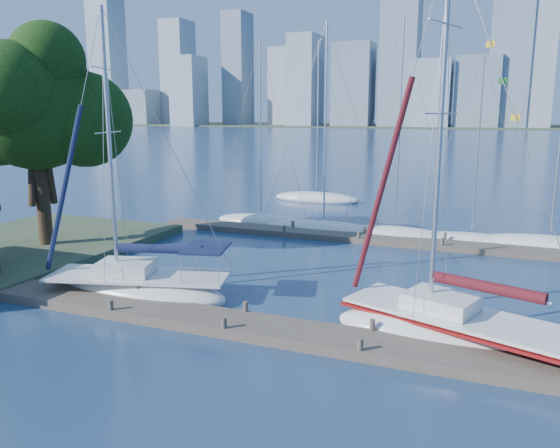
% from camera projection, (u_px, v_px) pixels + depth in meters
% --- Properties ---
extents(ground, '(700.00, 700.00, 0.00)m').
position_uv_depth(ground, '(235.00, 329.00, 20.55)').
color(ground, navy).
rests_on(ground, ground).
extents(near_dock, '(26.00, 2.00, 0.40)m').
position_uv_depth(near_dock, '(235.00, 324.00, 20.51)').
color(near_dock, '#473C34').
rests_on(near_dock, ground).
extents(far_dock, '(30.00, 1.80, 0.36)m').
position_uv_depth(far_dock, '(377.00, 240.00, 34.33)').
color(far_dock, '#473C34').
rests_on(far_dock, ground).
extents(far_shore, '(800.00, 100.00, 1.50)m').
position_uv_depth(far_shore, '(486.00, 127.00, 311.48)').
color(far_shore, '#38472D').
rests_on(far_shore, ground).
extents(tree, '(9.73, 8.87, 12.77)m').
position_uv_depth(tree, '(35.00, 103.00, 30.23)').
color(tree, '#302115').
rests_on(tree, ground).
extents(sailboat_navy, '(8.96, 4.93, 12.88)m').
position_uv_depth(sailboat_navy, '(139.00, 275.00, 24.12)').
color(sailboat_navy, silver).
rests_on(sailboat_navy, ground).
extents(sailboat_maroon, '(9.04, 5.49, 14.30)m').
position_uv_depth(sailboat_maroon, '(456.00, 311.00, 19.37)').
color(sailboat_maroon, silver).
rests_on(sailboat_maroon, ground).
extents(bg_boat_0, '(6.94, 2.22, 13.36)m').
position_uv_depth(bg_boat_0, '(261.00, 221.00, 39.91)').
color(bg_boat_0, silver).
rests_on(bg_boat_0, ground).
extents(bg_boat_1, '(8.63, 2.59, 14.13)m').
position_uv_depth(bg_boat_1, '(324.00, 228.00, 37.33)').
color(bg_boat_1, silver).
rests_on(bg_boat_1, ground).
extents(bg_boat_2, '(7.86, 4.21, 14.00)m').
position_uv_depth(bg_boat_2, '(395.00, 234.00, 35.52)').
color(bg_boat_2, silver).
rests_on(bg_boat_2, ground).
extents(bg_boat_3, '(7.32, 3.28, 11.69)m').
position_uv_depth(bg_boat_3, '(471.00, 240.00, 34.07)').
color(bg_boat_3, silver).
rests_on(bg_boat_3, ground).
extents(bg_boat_4, '(9.36, 4.39, 15.55)m').
position_uv_depth(bg_boat_4, '(550.00, 245.00, 32.53)').
color(bg_boat_4, silver).
rests_on(bg_boat_4, ground).
extents(bg_boat_6, '(8.09, 2.56, 14.67)m').
position_uv_depth(bg_boat_6, '(317.00, 198.00, 50.36)').
color(bg_boat_6, silver).
rests_on(bg_boat_6, ground).
extents(skyline, '(502.83, 51.31, 115.67)m').
position_uv_depth(skyline, '(533.00, 56.00, 270.08)').
color(skyline, gray).
rests_on(skyline, ground).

